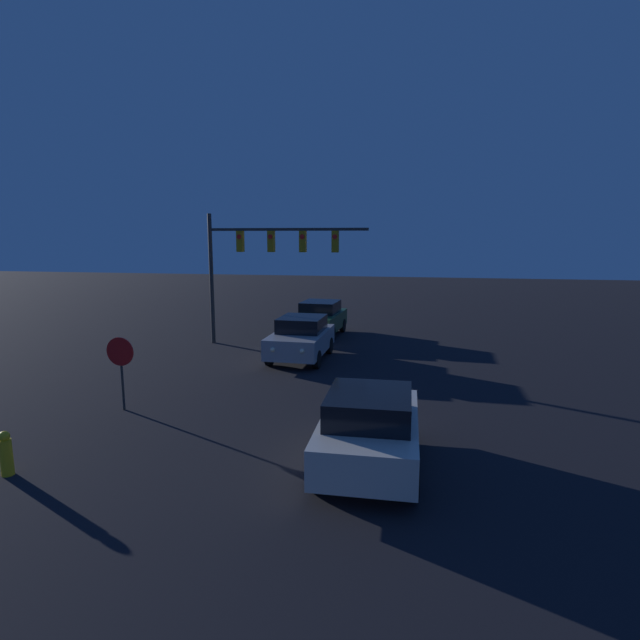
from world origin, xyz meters
TOP-DOWN VIEW (x-y plane):
  - car_near at (2.08, 9.49)m, footprint 2.05×4.01m
  - car_mid at (-1.37, 18.33)m, footprint 2.10×4.03m
  - car_far at (-1.54, 23.13)m, footprint 2.22×4.09m
  - traffic_signal_mast at (-3.60, 20.55)m, footprint 7.05×0.30m
  - stop_sign at (-4.93, 11.69)m, footprint 0.80×0.07m
  - fire_hydrant at (-5.06, 7.77)m, footprint 0.24×0.24m

SIDE VIEW (x-z plane):
  - fire_hydrant at x=-5.06m, z-range -0.01..0.92m
  - car_near at x=2.08m, z-range 0.02..1.68m
  - car_mid at x=-1.37m, z-range 0.02..1.68m
  - car_far at x=-1.54m, z-range 0.02..1.68m
  - stop_sign at x=-4.93m, z-range 0.41..2.48m
  - traffic_signal_mast at x=-3.60m, z-range 1.22..6.98m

